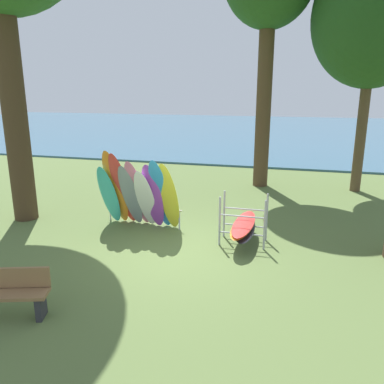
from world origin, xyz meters
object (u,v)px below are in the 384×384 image
Objects in this scene: leaning_board_pile at (138,194)px; park_bench at (7,293)px; board_storage_rack at (244,225)px; tree_mid_behind at (374,17)px.

park_bench is (-0.46, -4.60, -0.54)m from leaning_board_pile.
board_storage_rack reaches higher than park_bench.
park_bench is at bearing -122.86° from tree_mid_behind.
park_bench is at bearing -95.75° from leaning_board_pile.
board_storage_rack is (-3.42, -6.29, -5.69)m from tree_mid_behind.
tree_mid_behind is 4.05× the size of board_storage_rack.
board_storage_rack is (2.97, -0.27, -0.52)m from leaning_board_pile.
leaning_board_pile is (-6.39, -6.01, -5.17)m from tree_mid_behind.
leaning_board_pile is at bearing 174.73° from board_storage_rack.
tree_mid_behind is 5.90× the size of park_bench.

